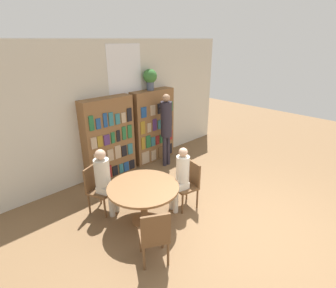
# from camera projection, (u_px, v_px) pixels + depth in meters

# --- Properties ---
(ground_plane) EXTENTS (16.00, 16.00, 0.00)m
(ground_plane) POSITION_uv_depth(u_px,v_px,m) (253.00, 229.00, 4.44)
(ground_plane) COLOR brown
(wall_back) EXTENTS (6.40, 0.07, 3.00)m
(wall_back) POSITION_uv_depth(u_px,v_px,m) (126.00, 107.00, 6.19)
(wall_back) COLOR beige
(wall_back) RESTS_ON ground_plane
(bookshelf_left) EXTENTS (1.19, 0.34, 1.84)m
(bookshelf_left) POSITION_uv_depth(u_px,v_px,m) (109.00, 139.00, 5.86)
(bookshelf_left) COLOR brown
(bookshelf_left) RESTS_ON ground_plane
(bookshelf_right) EXTENTS (1.19, 0.34, 1.84)m
(bookshelf_right) POSITION_uv_depth(u_px,v_px,m) (153.00, 126.00, 6.70)
(bookshelf_right) COLOR brown
(bookshelf_right) RESTS_ON ground_plane
(flower_vase) EXTENTS (0.33, 0.33, 0.50)m
(flower_vase) POSITION_uv_depth(u_px,v_px,m) (150.00, 77.00, 6.22)
(flower_vase) COLOR #475166
(flower_vase) RESTS_ON bookshelf_right
(reading_table) EXTENTS (1.21, 1.21, 0.71)m
(reading_table) POSITION_uv_depth(u_px,v_px,m) (143.00, 192.00, 4.40)
(reading_table) COLOR brown
(reading_table) RESTS_ON ground_plane
(chair_near_camera) EXTENTS (0.55, 0.55, 0.89)m
(chair_near_camera) POSITION_uv_depth(u_px,v_px,m) (154.00, 235.00, 3.59)
(chair_near_camera) COLOR brown
(chair_near_camera) RESTS_ON ground_plane
(chair_left_side) EXTENTS (0.53, 0.53, 0.89)m
(chair_left_side) POSITION_uv_depth(u_px,v_px,m) (97.00, 186.00, 4.77)
(chair_left_side) COLOR brown
(chair_left_side) RESTS_ON ground_plane
(chair_far_side) EXTENTS (0.48, 0.48, 0.89)m
(chair_far_side) POSITION_uv_depth(u_px,v_px,m) (188.00, 182.00, 4.90)
(chair_far_side) COLOR brown
(chair_far_side) RESTS_ON ground_plane
(seated_reader_left) EXTENTS (0.38, 0.41, 1.25)m
(seated_reader_left) POSITION_uv_depth(u_px,v_px,m) (105.00, 178.00, 4.62)
(seated_reader_left) COLOR beige
(seated_reader_left) RESTS_ON ground_plane
(seated_reader_right) EXTENTS (0.38, 0.30, 1.23)m
(seated_reader_right) POSITION_uv_depth(u_px,v_px,m) (180.00, 176.00, 4.74)
(seated_reader_right) COLOR silver
(seated_reader_right) RESTS_ON ground_plane
(librarian_standing) EXTENTS (0.27, 0.54, 1.81)m
(librarian_standing) POSITION_uv_depth(u_px,v_px,m) (166.00, 124.00, 6.30)
(librarian_standing) COLOR #28232D
(librarian_standing) RESTS_ON ground_plane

